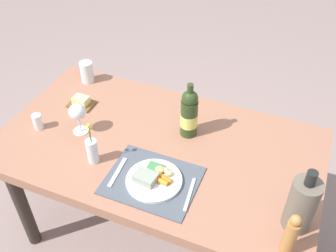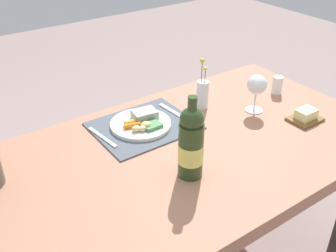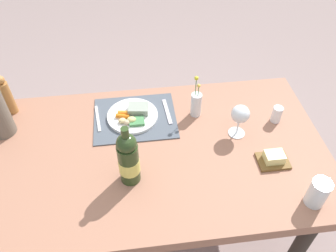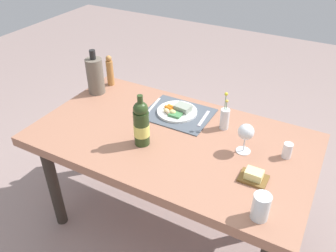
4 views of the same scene
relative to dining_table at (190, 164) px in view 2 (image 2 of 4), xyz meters
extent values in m
cube|color=#9E6951|center=(0.00, 0.00, 0.05)|extent=(1.52, 0.86, 0.06)
cylinder|color=#302822|center=(-0.65, -0.32, -0.31)|extent=(0.07, 0.07, 0.67)
cylinder|color=#302822|center=(0.65, -0.32, -0.31)|extent=(0.07, 0.07, 0.67)
cube|color=#4B525C|center=(0.07, -0.22, 0.09)|extent=(0.39, 0.31, 0.01)
cylinder|color=white|center=(0.08, -0.22, 0.10)|extent=(0.24, 0.24, 0.01)
cube|color=gray|center=(0.05, -0.24, 0.12)|extent=(0.10, 0.08, 0.04)
cylinder|color=orange|center=(0.12, -0.23, 0.11)|extent=(0.06, 0.03, 0.02)
cylinder|color=orange|center=(0.13, -0.21, 0.11)|extent=(0.07, 0.03, 0.02)
ellipsoid|color=#CBC173|center=(0.09, -0.17, 0.12)|extent=(0.04, 0.04, 0.03)
ellipsoid|color=#CDAF86|center=(0.11, -0.16, 0.11)|extent=(0.03, 0.03, 0.02)
ellipsoid|color=#DAC281|center=(0.13, -0.17, 0.11)|extent=(0.04, 0.03, 0.02)
cube|color=#43814A|center=(0.06, -0.17, 0.11)|extent=(0.07, 0.06, 0.01)
cube|color=silver|center=(-0.09, -0.23, 0.09)|extent=(0.03, 0.18, 0.00)
cube|color=silver|center=(0.25, -0.23, 0.09)|extent=(0.03, 0.18, 0.00)
cylinder|color=white|center=(-0.39, -0.06, 0.08)|extent=(0.08, 0.08, 0.00)
cylinder|color=white|center=(-0.39, -0.06, 0.13)|extent=(0.01, 0.01, 0.08)
sphere|color=white|center=(-0.39, -0.06, 0.20)|extent=(0.08, 0.08, 0.08)
cylinder|color=silver|center=(-0.22, -0.21, 0.14)|extent=(0.05, 0.05, 0.12)
cylinder|color=#3F7233|center=(-0.23, -0.20, 0.17)|extent=(0.00, 0.00, 0.18)
sphere|color=#EDC749|center=(-0.23, -0.20, 0.26)|extent=(0.02, 0.02, 0.02)
cylinder|color=#3F7233|center=(-0.22, -0.21, 0.19)|extent=(0.00, 0.00, 0.22)
sphere|color=gold|center=(-0.22, -0.21, 0.30)|extent=(0.02, 0.02, 0.02)
cylinder|color=#2A3E1C|center=(0.11, 0.13, 0.18)|extent=(0.08, 0.08, 0.19)
sphere|color=#2A3E1C|center=(0.11, 0.13, 0.29)|extent=(0.08, 0.08, 0.08)
cylinder|color=#2A3E1C|center=(0.11, 0.13, 0.34)|extent=(0.03, 0.03, 0.07)
cylinder|color=#E1DA65|center=(0.11, 0.13, 0.17)|extent=(0.08, 0.08, 0.07)
cylinder|color=white|center=(-0.59, -0.12, 0.12)|extent=(0.05, 0.05, 0.08)
cube|color=brown|center=(-0.50, 0.12, 0.09)|extent=(0.13, 0.10, 0.01)
cube|color=#EAE490|center=(-0.50, 0.12, 0.11)|extent=(0.08, 0.06, 0.04)
camera|label=1|loc=(0.56, -1.21, 1.36)|focal=41.70mm
camera|label=2|loc=(0.77, 0.95, 0.91)|focal=42.57mm
camera|label=3|loc=(0.06, 0.95, 1.21)|focal=36.06mm
camera|label=4|loc=(-0.71, 1.35, 1.18)|focal=36.74mm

